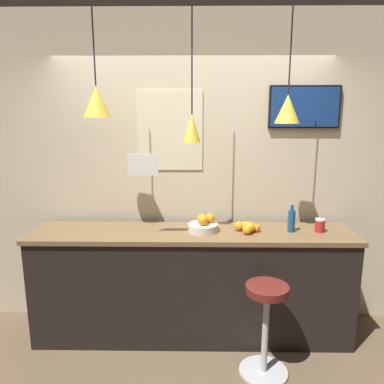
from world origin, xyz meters
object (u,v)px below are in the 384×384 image
bar_stool (266,317)px  mounted_tv (304,107)px  juice_bottle (291,220)px  fruit_bowl (203,225)px  spread_jar (320,225)px

bar_stool → mounted_tv: mounted_tv is taller
juice_bottle → fruit_bowl: bearing=179.9°
juice_bottle → mounted_tv: size_ratio=0.38×
fruit_bowl → spread_jar: bearing=-0.0°
spread_jar → juice_bottle: bearing=180.0°
bar_stool → juice_bottle: (0.29, 0.51, 0.62)m
bar_stool → juice_bottle: bearing=61.0°
mounted_tv → bar_stool: bearing=-116.8°
juice_bottle → spread_jar: bearing=0.0°
fruit_bowl → mounted_tv: bearing=20.1°
spread_jar → bar_stool: bearing=-136.0°
mounted_tv → spread_jar: bearing=-72.4°
juice_bottle → mounted_tv: 1.02m
juice_bottle → spread_jar: 0.25m
mounted_tv → fruit_bowl: bearing=-159.9°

